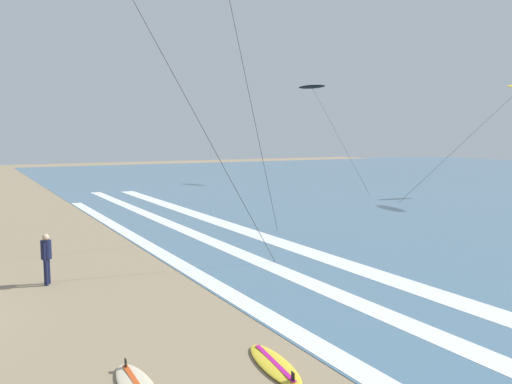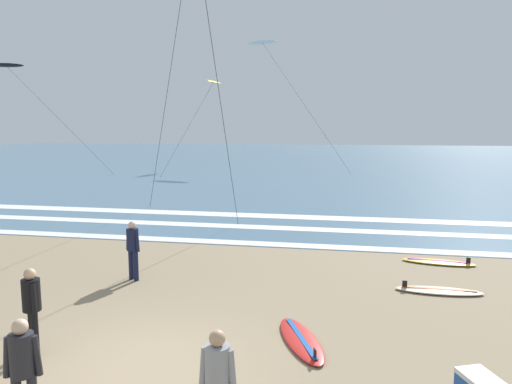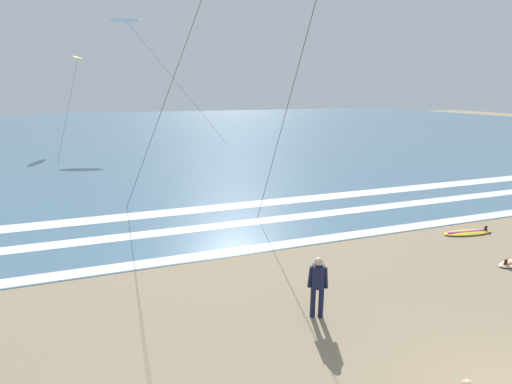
# 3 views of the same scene
# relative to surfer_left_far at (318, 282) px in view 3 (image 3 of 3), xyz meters

# --- Properties ---
(ocean_surface) EXTENTS (140.00, 90.00, 0.01)m
(ocean_surface) POSITION_rel_surfer_left_far_xyz_m (2.09, 49.08, -0.95)
(ocean_surface) COLOR slate
(ocean_surface) RESTS_ON ground
(wave_foam_shoreline) EXTENTS (45.03, 0.65, 0.01)m
(wave_foam_shoreline) POSITION_rel_surfer_left_far_xyz_m (2.45, 4.48, -0.94)
(wave_foam_shoreline) COLOR white
(wave_foam_shoreline) RESTS_ON ocean_surface
(wave_foam_mid_break) EXTENTS (53.43, 0.80, 0.01)m
(wave_foam_mid_break) POSITION_rel_surfer_left_far_xyz_m (0.26, 7.17, -0.94)
(wave_foam_mid_break) COLOR white
(wave_foam_mid_break) RESTS_ON ocean_surface
(wave_foam_outer_break) EXTENTS (59.88, 1.06, 0.01)m
(wave_foam_outer_break) POSITION_rel_surfer_left_far_xyz_m (4.04, 9.65, -0.94)
(wave_foam_outer_break) COLOR white
(wave_foam_outer_break) RESTS_ON ocean_surface
(surfer_left_far) EXTENTS (0.50, 0.32, 1.60)m
(surfer_left_far) POSITION_rel_surfer_left_far_xyz_m (0.00, 0.00, 0.00)
(surfer_left_far) COLOR #141938
(surfer_left_far) RESTS_ON ground
(surfboard_near_water) EXTENTS (2.16, 0.86, 0.25)m
(surfboard_near_water) POSITION_rel_surfer_left_far_xyz_m (8.33, 3.14, -0.91)
(surfboard_near_water) COLOR yellow
(surfboard_near_water) RESTS_ON ground
(kite_white_high_right) EXTENTS (10.54, 6.55, 12.50)m
(kite_white_high_right) POSITION_rel_surfer_left_far_xyz_m (-2.90, 36.42, 11.23)
(kite_white_high_right) COLOR white
(kite_white_high_right) RESTS_ON ground
(kite_yellow_far_left) EXTENTS (1.94, 13.17, 8.69)m
(kite_yellow_far_left) POSITION_rel_surfer_left_far_xyz_m (-7.76, 35.66, 7.46)
(kite_yellow_far_left) COLOR yellow
(kite_yellow_far_left) RESTS_ON ground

